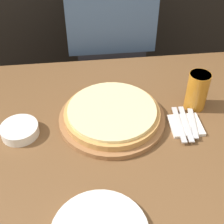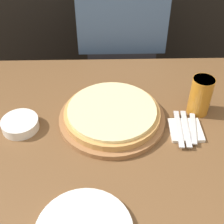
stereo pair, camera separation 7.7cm
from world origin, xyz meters
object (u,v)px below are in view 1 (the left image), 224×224
object	(u,v)px
dinner_knife	(186,124)
fork	(179,124)
pizza_on_board	(112,115)
side_bowl	(20,130)
beer_glass	(197,89)
diner_person	(110,53)
spoon	(193,123)

from	to	relation	value
dinner_knife	fork	bearing A→B (deg)	180.00
pizza_on_board	side_bowl	size ratio (longest dim) A/B	2.95
beer_glass	side_bowl	xyz separation A→B (m)	(-0.64, -0.07, -0.06)
pizza_on_board	beer_glass	size ratio (longest dim) A/B	2.61
diner_person	dinner_knife	bearing A→B (deg)	-73.52
fork	side_bowl	bearing A→B (deg)	176.76
spoon	fork	bearing A→B (deg)	-180.00
side_bowl	fork	size ratio (longest dim) A/B	0.72
dinner_knife	diner_person	distance (m)	0.69
fork	diner_person	xyz separation A→B (m)	(-0.17, 0.65, -0.09)
spoon	dinner_knife	bearing A→B (deg)	-180.00
beer_glass	fork	world-z (taller)	beer_glass
fork	diner_person	world-z (taller)	diner_person
diner_person	beer_glass	bearing A→B (deg)	-64.85
pizza_on_board	side_bowl	bearing A→B (deg)	-174.42
side_bowl	dinner_knife	bearing A→B (deg)	-3.10
beer_glass	dinner_knife	xyz separation A→B (m)	(-0.06, -0.11, -0.06)
pizza_on_board	diner_person	size ratio (longest dim) A/B	0.28
side_bowl	diner_person	world-z (taller)	diner_person
beer_glass	fork	distance (m)	0.15
beer_glass	fork	size ratio (longest dim) A/B	0.81
side_bowl	dinner_knife	xyz separation A→B (m)	(0.57, -0.03, -0.00)
side_bowl	diner_person	bearing A→B (deg)	58.60
beer_glass	diner_person	size ratio (longest dim) A/B	0.11
side_bowl	spoon	world-z (taller)	side_bowl
beer_glass	side_bowl	size ratio (longest dim) A/B	1.13
dinner_knife	spoon	distance (m)	0.03
fork	pizza_on_board	bearing A→B (deg)	164.74
side_bowl	spoon	xyz separation A→B (m)	(0.60, -0.03, -0.00)
pizza_on_board	fork	size ratio (longest dim) A/B	2.11
fork	dinner_knife	size ratio (longest dim) A/B	1.00
side_bowl	spoon	distance (m)	0.60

